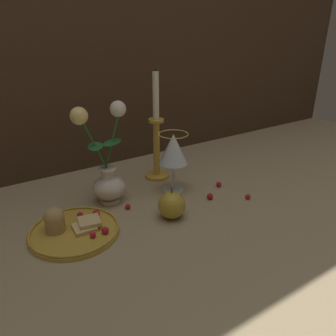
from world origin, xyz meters
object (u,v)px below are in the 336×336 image
Objects in this scene: plate_with_pastries at (72,228)px; wine_glass at (173,151)px; candlestick at (156,141)px; vase at (107,171)px; apple_beside_vase at (173,205)px.

wine_glass reaches higher than plate_with_pastries.
candlestick reaches higher than wine_glass.
plate_with_pastries is at bearing -153.80° from candlestick.
apple_beside_vase is at bearing -57.41° from vase.
candlestick is 4.16× the size of apple_beside_vase.
vase is at bearing 167.75° from wine_glass.
vase is 1.31× the size of plate_with_pastries.
plate_with_pastries is 0.39m from candlestick.
wine_glass is 0.18m from apple_beside_vase.
vase is 0.80× the size of candlestick.
apple_beside_vase is (0.25, -0.07, 0.02)m from plate_with_pastries.
plate_with_pastries is 2.56× the size of apple_beside_vase.
plate_with_pastries is 0.62× the size of candlestick.
wine_glass is at bearing 56.38° from apple_beside_vase.
plate_with_pastries is at bearing -169.77° from wine_glass.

